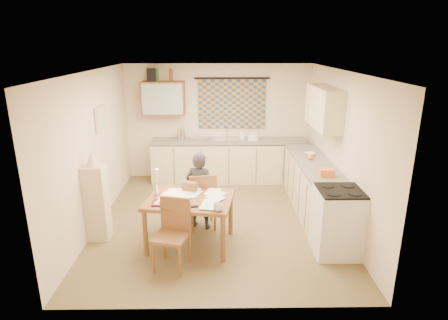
{
  "coord_description": "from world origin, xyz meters",
  "views": [
    {
      "loc": [
        0.02,
        -5.84,
        2.91
      ],
      "look_at": [
        0.1,
        0.2,
        1.02
      ],
      "focal_mm": 30.0,
      "sensor_mm": 36.0,
      "label": 1
    }
  ],
  "objects_px": {
    "counter_right": "(317,193)",
    "stove": "(337,222)",
    "shelf_stand": "(97,203)",
    "dining_table": "(190,221)",
    "counter_back": "(229,161)",
    "person": "(200,191)",
    "chair_far": "(202,210)"
  },
  "relations": [
    {
      "from": "counter_back",
      "to": "counter_right",
      "type": "height_order",
      "value": "same"
    },
    {
      "from": "stove",
      "to": "shelf_stand",
      "type": "height_order",
      "value": "shelf_stand"
    },
    {
      "from": "stove",
      "to": "chair_far",
      "type": "distance_m",
      "value": 2.13
    },
    {
      "from": "counter_right",
      "to": "stove",
      "type": "xyz_separation_m",
      "value": [
        0.0,
        -1.16,
        0.03
      ]
    },
    {
      "from": "dining_table",
      "to": "counter_right",
      "type": "bearing_deg",
      "value": 32.47
    },
    {
      "from": "person",
      "to": "shelf_stand",
      "type": "height_order",
      "value": "person"
    },
    {
      "from": "counter_right",
      "to": "stove",
      "type": "relative_size",
      "value": 3.03
    },
    {
      "from": "stove",
      "to": "counter_right",
      "type": "bearing_deg",
      "value": 90.0
    },
    {
      "from": "dining_table",
      "to": "shelf_stand",
      "type": "distance_m",
      "value": 1.46
    },
    {
      "from": "person",
      "to": "shelf_stand",
      "type": "xyz_separation_m",
      "value": [
        -1.55,
        -0.35,
        -0.05
      ]
    },
    {
      "from": "counter_right",
      "to": "shelf_stand",
      "type": "height_order",
      "value": "shelf_stand"
    },
    {
      "from": "stove",
      "to": "person",
      "type": "xyz_separation_m",
      "value": [
        -1.99,
        0.81,
        0.16
      ]
    },
    {
      "from": "counter_back",
      "to": "person",
      "type": "relative_size",
      "value": 2.57
    },
    {
      "from": "dining_table",
      "to": "person",
      "type": "relative_size",
      "value": 1.06
    },
    {
      "from": "shelf_stand",
      "to": "counter_back",
      "type": "bearing_deg",
      "value": 50.92
    },
    {
      "from": "counter_back",
      "to": "counter_right",
      "type": "xyz_separation_m",
      "value": [
        1.47,
        -1.84,
        -0.0
      ]
    },
    {
      "from": "counter_back",
      "to": "chair_far",
      "type": "distance_m",
      "value": 2.26
    },
    {
      "from": "counter_right",
      "to": "stove",
      "type": "bearing_deg",
      "value": -90.0
    },
    {
      "from": "stove",
      "to": "counter_back",
      "type": "bearing_deg",
      "value": 116.13
    },
    {
      "from": "counter_right",
      "to": "dining_table",
      "type": "bearing_deg",
      "value": -156.69
    },
    {
      "from": "stove",
      "to": "dining_table",
      "type": "relative_size",
      "value": 0.72
    },
    {
      "from": "person",
      "to": "shelf_stand",
      "type": "bearing_deg",
      "value": 30.82
    },
    {
      "from": "dining_table",
      "to": "shelf_stand",
      "type": "xyz_separation_m",
      "value": [
        -1.43,
        0.21,
        0.21
      ]
    },
    {
      "from": "counter_back",
      "to": "dining_table",
      "type": "xyz_separation_m",
      "value": [
        -0.64,
        -2.75,
        -0.07
      ]
    },
    {
      "from": "counter_right",
      "to": "person",
      "type": "xyz_separation_m",
      "value": [
        -1.99,
        -0.35,
        0.19
      ]
    },
    {
      "from": "stove",
      "to": "dining_table",
      "type": "xyz_separation_m",
      "value": [
        -2.11,
        0.25,
        -0.11
      ]
    },
    {
      "from": "stove",
      "to": "shelf_stand",
      "type": "bearing_deg",
      "value": 172.57
    },
    {
      "from": "counter_back",
      "to": "dining_table",
      "type": "distance_m",
      "value": 2.82
    },
    {
      "from": "chair_far",
      "to": "shelf_stand",
      "type": "bearing_deg",
      "value": 1.71
    },
    {
      "from": "counter_right",
      "to": "dining_table",
      "type": "distance_m",
      "value": 2.3
    },
    {
      "from": "counter_back",
      "to": "shelf_stand",
      "type": "height_order",
      "value": "shelf_stand"
    },
    {
      "from": "counter_back",
      "to": "chair_far",
      "type": "relative_size",
      "value": 3.45
    }
  ]
}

